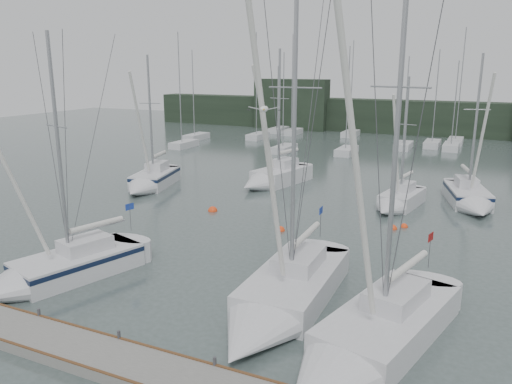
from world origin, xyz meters
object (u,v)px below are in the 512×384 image
(sailboat_mid_b, at_px, (271,179))
(sailboat_near_left, at_px, (46,274))
(sailboat_mid_d, at_px, (471,200))
(sailboat_near_right, at_px, (362,347))
(sailboat_mid_a, at_px, (149,182))
(sailboat_near_center, at_px, (277,305))
(buoy_c, at_px, (213,211))
(sailboat_mid_c, at_px, (396,202))
(buoy_d, at_px, (393,229))
(buoy_b, at_px, (404,227))
(buoy_a, at_px, (280,231))

(sailboat_mid_b, bearing_deg, sailboat_near_left, -80.44)
(sailboat_near_left, bearing_deg, sailboat_mid_d, 69.59)
(sailboat_near_right, xyz_separation_m, sailboat_mid_a, (-22.11, 17.54, 0.06))
(sailboat_near_center, distance_m, buoy_c, 16.01)
(sailboat_mid_b, height_order, sailboat_mid_c, sailboat_mid_b)
(sailboat_mid_b, distance_m, sailboat_mid_d, 15.91)
(sailboat_near_left, distance_m, sailboat_mid_c, 23.68)
(sailboat_near_left, bearing_deg, buoy_d, 66.40)
(buoy_b, bearing_deg, sailboat_near_left, -130.81)
(sailboat_mid_b, xyz_separation_m, buoy_c, (-0.71, -8.83, -0.62))
(sailboat_near_left, relative_size, sailboat_mid_d, 1.06)
(sailboat_near_right, distance_m, sailboat_mid_c, 20.12)
(buoy_b, bearing_deg, buoy_c, -171.15)
(sailboat_mid_a, height_order, sailboat_mid_d, sailboat_mid_a)
(sailboat_mid_d, bearing_deg, sailboat_mid_b, 164.71)
(buoy_b, height_order, buoy_d, buoy_d)
(buoy_c, distance_m, buoy_d, 12.44)
(buoy_b, relative_size, buoy_d, 0.86)
(buoy_b, bearing_deg, sailboat_near_right, -86.18)
(sailboat_near_center, bearing_deg, sailboat_mid_c, 83.80)
(sailboat_mid_b, bearing_deg, buoy_b, -15.43)
(sailboat_near_left, relative_size, buoy_b, 26.09)
(buoy_a, bearing_deg, sailboat_mid_d, 45.22)
(sailboat_mid_d, bearing_deg, buoy_a, -149.44)
(buoy_c, bearing_deg, buoy_b, 8.85)
(sailboat_mid_b, relative_size, sailboat_mid_c, 1.23)
(buoy_b, bearing_deg, sailboat_near_center, -101.20)
(sailboat_near_left, relative_size, buoy_a, 21.90)
(sailboat_mid_d, distance_m, buoy_b, 7.60)
(sailboat_mid_a, bearing_deg, buoy_a, -35.00)
(sailboat_mid_c, bearing_deg, sailboat_mid_b, 175.22)
(sailboat_mid_a, bearing_deg, sailboat_mid_b, 17.64)
(sailboat_mid_b, distance_m, buoy_a, 12.09)
(sailboat_mid_a, xyz_separation_m, sailboat_mid_c, (19.85, 2.46, -0.10))
(sailboat_near_right, relative_size, buoy_d, 28.48)
(buoy_c, relative_size, buoy_d, 1.21)
(buoy_c, bearing_deg, sailboat_near_right, -45.09)
(sailboat_near_right, xyz_separation_m, sailboat_mid_c, (-2.26, 19.99, -0.04))
(sailboat_mid_c, bearing_deg, buoy_d, -72.62)
(sailboat_near_center, relative_size, sailboat_mid_a, 1.33)
(sailboat_near_right, relative_size, buoy_b, 33.13)
(sailboat_mid_a, relative_size, buoy_d, 21.13)
(buoy_a, height_order, buoy_d, buoy_a)
(buoy_a, bearing_deg, sailboat_mid_c, 54.04)
(buoy_c, bearing_deg, buoy_d, 6.04)
(sailboat_near_right, relative_size, sailboat_mid_a, 1.35)
(sailboat_mid_a, bearing_deg, sailboat_mid_d, -1.95)
(sailboat_mid_d, bearing_deg, sailboat_mid_a, 177.25)
(sailboat_near_center, height_order, sailboat_mid_a, sailboat_near_center)
(sailboat_near_center, bearing_deg, buoy_a, 110.41)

